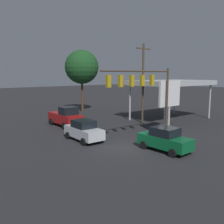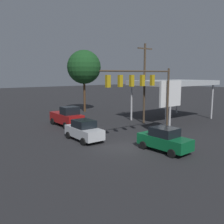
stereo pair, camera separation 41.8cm
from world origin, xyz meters
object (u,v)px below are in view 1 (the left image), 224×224
object	(u,v)px
utility_pole	(143,82)
sedan_far	(165,139)
price_sign	(169,95)
pickup_parked	(66,117)
street_tree	(82,67)
sedan_waiting	(84,130)
traffic_signal_assembly	(142,85)

from	to	relation	value
utility_pole	sedan_far	bearing A→B (deg)	53.18
price_sign	pickup_parked	world-z (taller)	price_sign
sedan_far	pickup_parked	bearing A→B (deg)	-175.73
pickup_parked	street_tree	xyz separation A→B (m)	(-7.64, -8.47, 6.13)
utility_pole	street_tree	size ratio (longest dim) A/B	0.99
sedan_far	sedan_waiting	world-z (taller)	same
price_sign	sedan_far	xyz separation A→B (m)	(5.04, 3.63, -3.04)
pickup_parked	sedan_far	bearing A→B (deg)	7.17
pickup_parked	sedan_waiting	size ratio (longest dim) A/B	1.18
price_sign	sedan_far	world-z (taller)	price_sign
sedan_far	pickup_parked	size ratio (longest dim) A/B	0.86
traffic_signal_assembly	sedan_waiting	bearing A→B (deg)	-40.53
price_sign	street_tree	bearing A→B (deg)	-93.15
utility_pole	street_tree	bearing A→B (deg)	-85.84
traffic_signal_assembly	price_sign	distance (m)	4.53
traffic_signal_assembly	sedan_far	xyz separation A→B (m)	(0.68, 3.31, -4.21)
price_sign	sedan_waiting	bearing A→B (deg)	-20.53
pickup_parked	sedan_waiting	world-z (taller)	pickup_parked
sedan_far	pickup_parked	xyz separation A→B (m)	(1.60, -13.58, 0.16)
sedan_waiting	pickup_parked	bearing A→B (deg)	166.02
price_sign	pickup_parked	distance (m)	12.30
sedan_far	sedan_waiting	xyz separation A→B (m)	(3.39, -6.79, 0.00)
traffic_signal_assembly	utility_pole	bearing A→B (deg)	-136.35
sedan_far	pickup_parked	distance (m)	13.67
pickup_parked	street_tree	bearing A→B (deg)	138.39
traffic_signal_assembly	pickup_parked	xyz separation A→B (m)	(2.27, -10.27, -4.05)
sedan_waiting	street_tree	size ratio (longest dim) A/B	0.44
utility_pole	price_sign	world-z (taller)	utility_pole
price_sign	sedan_far	size ratio (longest dim) A/B	1.23
sedan_far	street_tree	bearing A→B (deg)	162.23
utility_pole	sedan_waiting	world-z (taller)	utility_pole
price_sign	sedan_far	bearing A→B (deg)	35.78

